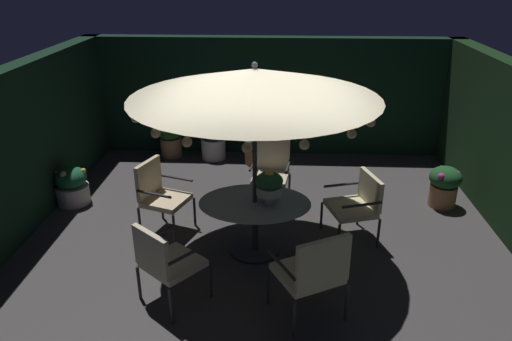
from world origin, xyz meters
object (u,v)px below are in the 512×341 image
potted_plant_front_corner (72,186)px  patio_chair_east (313,270)px  potted_plant_right_far (256,149)px  potted_plant_back_center (213,142)px  potted_plant_back_left (444,185)px  patio_chair_northeast (165,260)px  patio_chair_south (271,168)px  patio_umbrella (255,84)px  patio_chair_north (159,192)px  potted_plant_left_far (171,138)px  centerpiece_planter (269,184)px  patio_dining_table (255,214)px  patio_chair_southeast (358,202)px

potted_plant_front_corner → patio_chair_east: bearing=-34.8°
potted_plant_right_far → potted_plant_back_center: (-0.83, 0.20, 0.06)m
potted_plant_back_center → potted_plant_back_left: bearing=-25.2°
patio_chair_northeast → patio_chair_south: patio_chair_south is taller
patio_umbrella → potted_plant_front_corner: (-2.88, 1.21, -1.90)m
potted_plant_back_left → patio_chair_east: bearing=-128.9°
patio_chair_north → patio_chair_south: 1.77m
patio_chair_east → potted_plant_left_far: patio_chair_east is taller
potted_plant_front_corner → potted_plant_right_far: bearing=32.6°
patio_chair_north → patio_chair_east: (1.98, -1.72, 0.02)m
patio_chair_north → patio_umbrella: bearing=-19.6°
potted_plant_back_left → potted_plant_front_corner: bearing=-178.0°
centerpiece_planter → patio_chair_northeast: size_ratio=0.46×
patio_dining_table → potted_plant_right_far: 2.99m
patio_umbrella → patio_chair_southeast: patio_umbrella is taller
centerpiece_planter → patio_chair_southeast: bearing=19.9°
patio_chair_southeast → potted_plant_back_left: 1.78m
patio_chair_east → patio_umbrella: bearing=117.7°
potted_plant_left_far → potted_plant_back_center: size_ratio=0.99×
potted_plant_back_center → potted_plant_right_far: bearing=-13.4°
patio_umbrella → centerpiece_planter: size_ratio=6.59×
patio_umbrella → potted_plant_back_left: 3.64m
centerpiece_planter → potted_plant_left_far: bearing=120.9°
centerpiece_planter → patio_dining_table: bearing=172.9°
patio_chair_north → potted_plant_back_left: patio_chair_north is taller
patio_dining_table → patio_chair_north: size_ratio=1.40×
patio_dining_table → potted_plant_left_far: size_ratio=2.14×
patio_dining_table → potted_plant_back_center: size_ratio=2.12×
patio_chair_north → potted_plant_front_corner: bearing=154.7°
centerpiece_planter → potted_plant_left_far: size_ratio=0.67×
patio_chair_north → potted_plant_back_center: bearing=82.1°
patio_chair_southeast → potted_plant_right_far: patio_chair_southeast is taller
patio_umbrella → patio_chair_southeast: size_ratio=3.19×
patio_dining_table → patio_chair_southeast: (1.34, 0.40, -0.00)m
patio_chair_southeast → potted_plant_left_far: bearing=137.6°
patio_chair_south → potted_plant_back_left: patio_chair_south is taller
patio_chair_north → potted_plant_back_left: 4.24m
patio_chair_north → potted_plant_back_center: (0.37, 2.70, -0.25)m
patio_chair_southeast → patio_umbrella: bearing=-163.4°
patio_dining_table → potted_plant_right_far: patio_dining_table is taller
patio_umbrella → potted_plant_left_far: size_ratio=4.40×
potted_plant_front_corner → patio_chair_northeast: bearing=-49.0°
patio_dining_table → patio_umbrella: patio_umbrella is taller
patio_chair_northeast → potted_plant_front_corner: 3.04m
patio_umbrella → potted_plant_right_far: bearing=92.4°
patio_chair_north → potted_plant_right_far: (1.20, 2.50, -0.31)m
potted_plant_left_far → patio_dining_table: bearing=-61.3°
patio_chair_south → potted_plant_right_far: size_ratio=1.88×
patio_umbrella → patio_chair_north: size_ratio=2.87×
centerpiece_planter → patio_chair_southeast: centerpiece_planter is taller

